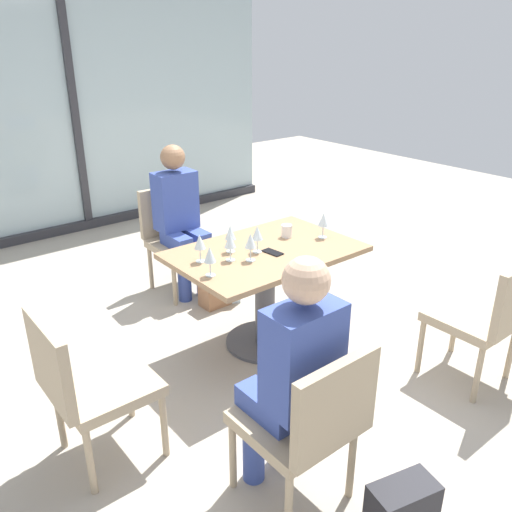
{
  "coord_description": "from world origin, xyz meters",
  "views": [
    {
      "loc": [
        -2.11,
        -2.51,
        2.06
      ],
      "look_at": [
        0.0,
        0.1,
        0.65
      ],
      "focal_mm": 36.91,
      "sensor_mm": 36.0,
      "label": 1
    }
  ],
  "objects_px": {
    "wine_glass_3": "(200,242)",
    "handbag_1": "(402,511)",
    "person_front_left": "(293,370)",
    "person_near_window": "(180,214)",
    "dining_table_main": "(265,276)",
    "chair_side_end": "(86,381)",
    "wine_glass_4": "(230,241)",
    "wine_glass_6": "(250,241)",
    "handbag_0": "(218,288)",
    "wine_glass_1": "(230,233)",
    "wine_glass_5": "(257,233)",
    "handbag_2": "(221,286)",
    "wine_glass_2": "(323,220)",
    "wine_glass_0": "(210,255)",
    "chair_front_left": "(308,420)",
    "chair_front_right": "(488,314)",
    "chair_near_window": "(175,233)",
    "coffee_cup": "(287,231)",
    "cell_phone_on_table": "(273,252)"
  },
  "relations": [
    {
      "from": "wine_glass_3",
      "to": "handbag_1",
      "type": "bearing_deg",
      "value": -93.28
    },
    {
      "from": "person_front_left",
      "to": "person_near_window",
      "type": "bearing_deg",
      "value": 70.93
    },
    {
      "from": "dining_table_main",
      "to": "chair_side_end",
      "type": "relative_size",
      "value": 1.42
    },
    {
      "from": "wine_glass_4",
      "to": "wine_glass_6",
      "type": "bearing_deg",
      "value": -38.91
    },
    {
      "from": "wine_glass_4",
      "to": "handbag_0",
      "type": "height_order",
      "value": "wine_glass_4"
    },
    {
      "from": "handbag_1",
      "to": "wine_glass_1",
      "type": "bearing_deg",
      "value": 92.74
    },
    {
      "from": "wine_glass_5",
      "to": "handbag_2",
      "type": "xyz_separation_m",
      "value": [
        0.2,
        0.73,
        -0.72
      ]
    },
    {
      "from": "wine_glass_2",
      "to": "wine_glass_0",
      "type": "bearing_deg",
      "value": -178.42
    },
    {
      "from": "dining_table_main",
      "to": "wine_glass_6",
      "type": "bearing_deg",
      "value": -156.6
    },
    {
      "from": "chair_front_left",
      "to": "wine_glass_5",
      "type": "distance_m",
      "value": 1.44
    },
    {
      "from": "chair_front_left",
      "to": "chair_side_end",
      "type": "height_order",
      "value": "same"
    },
    {
      "from": "wine_glass_4",
      "to": "handbag_2",
      "type": "bearing_deg",
      "value": 59.95
    },
    {
      "from": "wine_glass_3",
      "to": "handbag_2",
      "type": "distance_m",
      "value": 1.12
    },
    {
      "from": "chair_side_end",
      "to": "chair_front_right",
      "type": "height_order",
      "value": "same"
    },
    {
      "from": "person_front_left",
      "to": "chair_near_window",
      "type": "bearing_deg",
      "value": 71.77
    },
    {
      "from": "chair_front_right",
      "to": "coffee_cup",
      "type": "relative_size",
      "value": 9.67
    },
    {
      "from": "person_near_window",
      "to": "handbag_1",
      "type": "relative_size",
      "value": 4.2
    },
    {
      "from": "chair_near_window",
      "to": "handbag_0",
      "type": "bearing_deg",
      "value": -80.03
    },
    {
      "from": "dining_table_main",
      "to": "coffee_cup",
      "type": "height_order",
      "value": "coffee_cup"
    },
    {
      "from": "dining_table_main",
      "to": "wine_glass_0",
      "type": "distance_m",
      "value": 0.63
    },
    {
      "from": "chair_side_end",
      "to": "wine_glass_4",
      "type": "relative_size",
      "value": 4.7
    },
    {
      "from": "wine_glass_4",
      "to": "handbag_1",
      "type": "distance_m",
      "value": 1.77
    },
    {
      "from": "handbag_0",
      "to": "person_near_window",
      "type": "bearing_deg",
      "value": 101.98
    },
    {
      "from": "handbag_2",
      "to": "wine_glass_4",
      "type": "bearing_deg",
      "value": -93.97
    },
    {
      "from": "wine_glass_3",
      "to": "wine_glass_2",
      "type": "bearing_deg",
      "value": -11.61
    },
    {
      "from": "person_near_window",
      "to": "chair_near_window",
      "type": "bearing_deg",
      "value": 90.0
    },
    {
      "from": "wine_glass_4",
      "to": "handbag_2",
      "type": "relative_size",
      "value": 0.62
    },
    {
      "from": "person_front_left",
      "to": "coffee_cup",
      "type": "bearing_deg",
      "value": 49.02
    },
    {
      "from": "wine_glass_5",
      "to": "handbag_1",
      "type": "bearing_deg",
      "value": -106.71
    },
    {
      "from": "wine_glass_5",
      "to": "handbag_2",
      "type": "relative_size",
      "value": 0.62
    },
    {
      "from": "person_near_window",
      "to": "wine_glass_0",
      "type": "xyz_separation_m",
      "value": [
        -0.52,
        -1.21,
        0.16
      ]
    },
    {
      "from": "chair_side_end",
      "to": "handbag_2",
      "type": "bearing_deg",
      "value": 34.15
    },
    {
      "from": "person_near_window",
      "to": "wine_glass_3",
      "type": "bearing_deg",
      "value": -114.39
    },
    {
      "from": "wine_glass_0",
      "to": "handbag_2",
      "type": "height_order",
      "value": "wine_glass_0"
    },
    {
      "from": "wine_glass_3",
      "to": "handbag_0",
      "type": "xyz_separation_m",
      "value": [
        0.54,
        0.6,
        -0.72
      ]
    },
    {
      "from": "chair_near_window",
      "to": "person_front_left",
      "type": "xyz_separation_m",
      "value": [
        -0.76,
        -2.31,
        0.2
      ]
    },
    {
      "from": "wine_glass_5",
      "to": "cell_phone_on_table",
      "type": "relative_size",
      "value": 1.28
    },
    {
      "from": "chair_front_right",
      "to": "cell_phone_on_table",
      "type": "height_order",
      "value": "chair_front_right"
    },
    {
      "from": "wine_glass_2",
      "to": "wine_glass_6",
      "type": "height_order",
      "value": "same"
    },
    {
      "from": "chair_side_end",
      "to": "person_front_left",
      "type": "bearing_deg",
      "value": -50.19
    },
    {
      "from": "wine_glass_3",
      "to": "dining_table_main",
      "type": "bearing_deg",
      "value": -12.96
    },
    {
      "from": "wine_glass_5",
      "to": "person_near_window",
      "type": "bearing_deg",
      "value": 86.35
    },
    {
      "from": "chair_near_window",
      "to": "wine_glass_5",
      "type": "relative_size",
      "value": 4.7
    },
    {
      "from": "wine_glass_6",
      "to": "handbag_0",
      "type": "distance_m",
      "value": 1.1
    },
    {
      "from": "chair_near_window",
      "to": "wine_glass_3",
      "type": "relative_size",
      "value": 4.7
    },
    {
      "from": "wine_glass_1",
      "to": "wine_glass_3",
      "type": "xyz_separation_m",
      "value": [
        -0.25,
        -0.01,
        0.0
      ]
    },
    {
      "from": "handbag_1",
      "to": "coffee_cup",
      "type": "bearing_deg",
      "value": 78.13
    },
    {
      "from": "chair_near_window",
      "to": "cell_phone_on_table",
      "type": "height_order",
      "value": "chair_near_window"
    },
    {
      "from": "wine_glass_2",
      "to": "wine_glass_3",
      "type": "relative_size",
      "value": 1.0
    },
    {
      "from": "wine_glass_2",
      "to": "handbag_0",
      "type": "distance_m",
      "value": 1.13
    }
  ]
}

